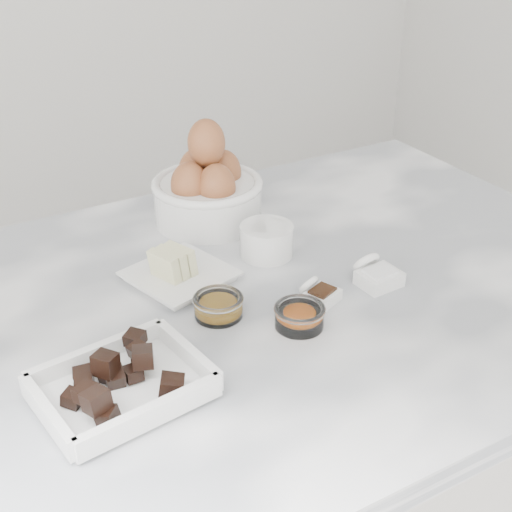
{
  "coord_description": "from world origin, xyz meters",
  "views": [
    {
      "loc": [
        -0.44,
        -0.77,
        1.5
      ],
      "look_at": [
        0.02,
        0.03,
        0.98
      ],
      "focal_mm": 50.0,
      "sensor_mm": 36.0,
      "label": 1
    }
  ],
  "objects_px": {
    "honey_bowl": "(218,306)",
    "vanilla_spoon": "(319,293)",
    "chocolate_dish": "(122,382)",
    "zest_bowl": "(299,315)",
    "sugar_ramekin": "(267,239)",
    "butter_plate": "(178,270)",
    "egg_bowl": "(207,189)",
    "salt_spoon": "(376,274)"
  },
  "relations": [
    {
      "from": "chocolate_dish",
      "to": "salt_spoon",
      "type": "relative_size",
      "value": 2.79
    },
    {
      "from": "butter_plate",
      "to": "honey_bowl",
      "type": "relative_size",
      "value": 2.36
    },
    {
      "from": "chocolate_dish",
      "to": "honey_bowl",
      "type": "xyz_separation_m",
      "value": [
        0.18,
        0.1,
        -0.01
      ]
    },
    {
      "from": "butter_plate",
      "to": "egg_bowl",
      "type": "relative_size",
      "value": 0.87
    },
    {
      "from": "butter_plate",
      "to": "zest_bowl",
      "type": "distance_m",
      "value": 0.21
    },
    {
      "from": "egg_bowl",
      "to": "honey_bowl",
      "type": "height_order",
      "value": "egg_bowl"
    },
    {
      "from": "honey_bowl",
      "to": "vanilla_spoon",
      "type": "xyz_separation_m",
      "value": [
        0.14,
        -0.04,
        -0.0
      ]
    },
    {
      "from": "chocolate_dish",
      "to": "zest_bowl",
      "type": "height_order",
      "value": "chocolate_dish"
    },
    {
      "from": "butter_plate",
      "to": "vanilla_spoon",
      "type": "bearing_deg",
      "value": -45.01
    },
    {
      "from": "butter_plate",
      "to": "zest_bowl",
      "type": "xyz_separation_m",
      "value": [
        0.09,
        -0.19,
        -0.0
      ]
    },
    {
      "from": "sugar_ramekin",
      "to": "salt_spoon",
      "type": "xyz_separation_m",
      "value": [
        0.1,
        -0.16,
        -0.01
      ]
    },
    {
      "from": "honey_bowl",
      "to": "egg_bowl",
      "type": "bearing_deg",
      "value": 66.05
    },
    {
      "from": "sugar_ramekin",
      "to": "butter_plate",
      "type": "bearing_deg",
      "value": -178.88
    },
    {
      "from": "egg_bowl",
      "to": "vanilla_spoon",
      "type": "bearing_deg",
      "value": -86.06
    },
    {
      "from": "sugar_ramekin",
      "to": "zest_bowl",
      "type": "bearing_deg",
      "value": -108.11
    },
    {
      "from": "chocolate_dish",
      "to": "zest_bowl",
      "type": "bearing_deg",
      "value": 4.09
    },
    {
      "from": "sugar_ramekin",
      "to": "egg_bowl",
      "type": "xyz_separation_m",
      "value": [
        -0.03,
        0.16,
        0.03
      ]
    },
    {
      "from": "vanilla_spoon",
      "to": "salt_spoon",
      "type": "bearing_deg",
      "value": -1.3
    },
    {
      "from": "sugar_ramekin",
      "to": "vanilla_spoon",
      "type": "xyz_separation_m",
      "value": [
        -0.0,
        -0.15,
        -0.02
      ]
    },
    {
      "from": "salt_spoon",
      "to": "butter_plate",
      "type": "bearing_deg",
      "value": 148.74
    },
    {
      "from": "sugar_ramekin",
      "to": "vanilla_spoon",
      "type": "height_order",
      "value": "sugar_ramekin"
    },
    {
      "from": "chocolate_dish",
      "to": "egg_bowl",
      "type": "height_order",
      "value": "egg_bowl"
    },
    {
      "from": "egg_bowl",
      "to": "butter_plate",
      "type": "bearing_deg",
      "value": -129.14
    },
    {
      "from": "honey_bowl",
      "to": "sugar_ramekin",
      "type": "bearing_deg",
      "value": 38.36
    },
    {
      "from": "butter_plate",
      "to": "chocolate_dish",
      "type": "bearing_deg",
      "value": -128.79
    },
    {
      "from": "butter_plate",
      "to": "sugar_ramekin",
      "type": "xyz_separation_m",
      "value": [
        0.16,
        0.0,
        0.01
      ]
    },
    {
      "from": "chocolate_dish",
      "to": "salt_spoon",
      "type": "height_order",
      "value": "chocolate_dish"
    },
    {
      "from": "butter_plate",
      "to": "sugar_ramekin",
      "type": "height_order",
      "value": "butter_plate"
    },
    {
      "from": "egg_bowl",
      "to": "zest_bowl",
      "type": "xyz_separation_m",
      "value": [
        -0.04,
        -0.35,
        -0.04
      ]
    },
    {
      "from": "honey_bowl",
      "to": "salt_spoon",
      "type": "distance_m",
      "value": 0.25
    },
    {
      "from": "honey_bowl",
      "to": "salt_spoon",
      "type": "height_order",
      "value": "salt_spoon"
    },
    {
      "from": "vanilla_spoon",
      "to": "salt_spoon",
      "type": "relative_size",
      "value": 0.91
    },
    {
      "from": "chocolate_dish",
      "to": "butter_plate",
      "type": "bearing_deg",
      "value": 51.21
    },
    {
      "from": "chocolate_dish",
      "to": "sugar_ramekin",
      "type": "distance_m",
      "value": 0.39
    },
    {
      "from": "butter_plate",
      "to": "sugar_ramekin",
      "type": "relative_size",
      "value": 1.96
    },
    {
      "from": "zest_bowl",
      "to": "salt_spoon",
      "type": "xyz_separation_m",
      "value": [
        0.16,
        0.04,
        -0.0
      ]
    },
    {
      "from": "butter_plate",
      "to": "honey_bowl",
      "type": "bearing_deg",
      "value": -85.68
    },
    {
      "from": "sugar_ramekin",
      "to": "egg_bowl",
      "type": "height_order",
      "value": "egg_bowl"
    },
    {
      "from": "egg_bowl",
      "to": "honey_bowl",
      "type": "distance_m",
      "value": 0.3
    },
    {
      "from": "zest_bowl",
      "to": "salt_spoon",
      "type": "distance_m",
      "value": 0.17
    },
    {
      "from": "sugar_ramekin",
      "to": "salt_spoon",
      "type": "bearing_deg",
      "value": -58.15
    },
    {
      "from": "chocolate_dish",
      "to": "honey_bowl",
      "type": "height_order",
      "value": "chocolate_dish"
    }
  ]
}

